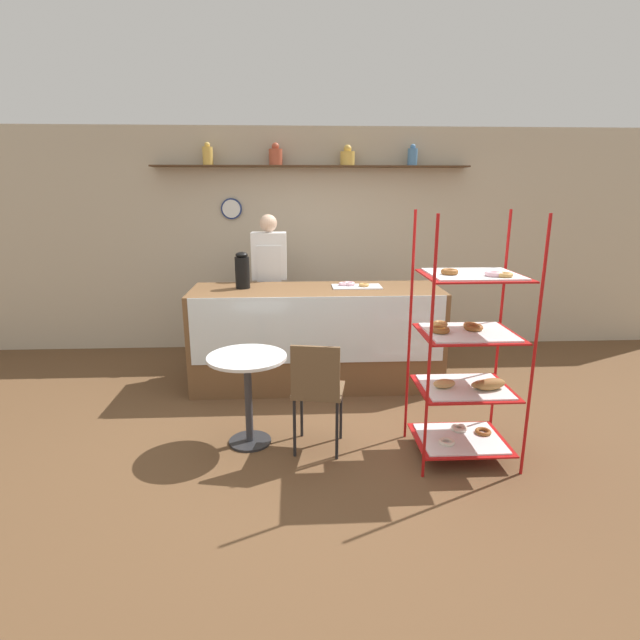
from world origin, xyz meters
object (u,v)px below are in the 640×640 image
(pastry_rack, at_px, (467,359))
(cafe_table, at_px, (248,379))
(donut_tray_counter, at_px, (355,286))
(person_worker, at_px, (270,285))
(cafe_chair, at_px, (317,386))
(coffee_carafe, at_px, (242,271))

(pastry_rack, relative_size, cafe_table, 2.49)
(cafe_table, xyz_separation_m, donut_tray_counter, (0.99, 1.31, 0.48))
(person_worker, distance_m, cafe_chair, 2.13)
(donut_tray_counter, bearing_deg, pastry_rack, -67.89)
(pastry_rack, distance_m, person_worker, 2.63)
(coffee_carafe, xyz_separation_m, donut_tray_counter, (1.13, 0.00, -0.16))
(cafe_chair, bearing_deg, donut_tray_counter, -96.33)
(person_worker, bearing_deg, pastry_rack, -54.30)
(cafe_table, relative_size, cafe_chair, 0.82)
(pastry_rack, height_order, person_worker, pastry_rack)
(pastry_rack, xyz_separation_m, cafe_chair, (-1.10, 0.09, -0.22))
(coffee_carafe, bearing_deg, donut_tray_counter, 0.10)
(pastry_rack, bearing_deg, coffee_carafe, 138.33)
(cafe_table, distance_m, donut_tray_counter, 1.71)
(coffee_carafe, bearing_deg, cafe_table, -83.70)
(cafe_table, distance_m, cafe_chair, 0.57)
(cafe_table, bearing_deg, donut_tray_counter, 53.03)
(cafe_table, height_order, cafe_chair, cafe_chair)
(coffee_carafe, distance_m, donut_tray_counter, 1.15)
(pastry_rack, xyz_separation_m, coffee_carafe, (-1.78, 1.58, 0.42))
(cafe_chair, xyz_separation_m, donut_tray_counter, (0.45, 1.50, 0.47))
(person_worker, distance_m, donut_tray_counter, 1.05)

